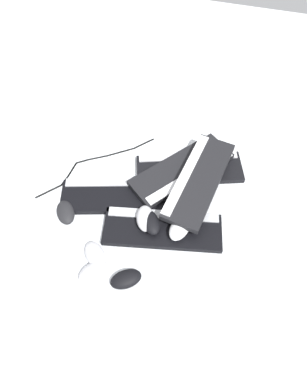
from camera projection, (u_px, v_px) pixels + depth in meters
name	position (u px, v px, depth m)	size (l,w,h in m)	color
ground_plane	(164.00, 209.00, 1.34)	(3.20, 3.20, 0.00)	silver
keyboard_0	(117.00, 195.00, 1.36)	(0.46, 0.27, 0.03)	black
keyboard_1	(163.00, 229.00, 1.28)	(0.46, 0.23, 0.03)	black
keyboard_2	(189.00, 168.00, 1.44)	(0.46, 0.28, 0.03)	black
keyboard_3	(182.00, 170.00, 1.40)	(0.39, 0.44, 0.03)	black
keyboard_4	(199.00, 179.00, 1.33)	(0.22, 0.46, 0.03)	black
mouse_0	(150.00, 222.00, 1.25)	(0.11, 0.07, 0.04)	black
mouse_1	(145.00, 218.00, 1.26)	(0.11, 0.07, 0.04)	#B7B7BC
mouse_2	(126.00, 279.00, 1.17)	(0.11, 0.07, 0.04)	black
mouse_3	(66.00, 212.00, 1.31)	(0.11, 0.07, 0.04)	black
mouse_4	(93.00, 272.00, 1.18)	(0.11, 0.07, 0.04)	#B7B7BC
mouse_5	(180.00, 228.00, 1.24)	(0.11, 0.07, 0.04)	silver
mouse_6	(95.00, 255.00, 1.22)	(0.11, 0.07, 0.04)	#B7B7BC
cable_0	(95.00, 163.00, 1.46)	(0.38, 0.43, 0.01)	black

